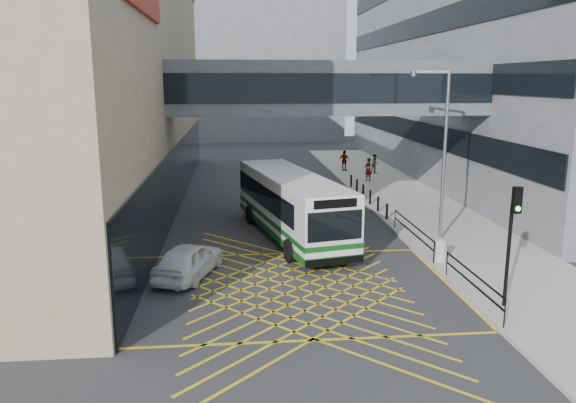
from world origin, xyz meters
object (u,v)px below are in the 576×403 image
object	(u,v)px
car_dark	(270,195)
traffic_light	(512,230)
street_lamp	(441,146)
pedestrian_c	(344,161)
bus	(291,204)
pedestrian_b	(375,164)
litter_bin	(440,250)
car_silver	(328,197)
car_white	(189,260)
pedestrian_a	(368,170)

from	to	relation	value
car_dark	traffic_light	bearing A→B (deg)	131.16
traffic_light	street_lamp	world-z (taller)	street_lamp
traffic_light	pedestrian_c	size ratio (longest dim) A/B	2.43
bus	traffic_light	distance (m)	12.22
street_lamp	pedestrian_b	distance (m)	20.60
traffic_light	bus	bearing A→B (deg)	118.31
pedestrian_c	bus	bearing A→B (deg)	105.95
litter_bin	pedestrian_c	bearing A→B (deg)	88.48
car_silver	car_white	bearing A→B (deg)	59.12
car_silver	pedestrian_a	size ratio (longest dim) A/B	2.60
pedestrian_b	car_dark	bearing A→B (deg)	-148.58
car_white	traffic_light	world-z (taller)	traffic_light
traffic_light	pedestrian_c	xyz separation A→B (m)	(0.19, 30.41, -1.91)
pedestrian_b	pedestrian_c	distance (m)	2.89
pedestrian_c	car_dark	bearing A→B (deg)	94.03
car_dark	litter_bin	distance (m)	14.38
bus	car_dark	xyz separation A→B (m)	(-0.59, 7.67, -1.12)
car_white	pedestrian_b	size ratio (longest dim) A/B	2.85
traffic_light	car_white	bearing A→B (deg)	153.43
car_silver	pedestrian_c	bearing A→B (deg)	-102.62
car_dark	litter_bin	size ratio (longest dim) A/B	4.12
traffic_light	litter_bin	size ratio (longest dim) A/B	4.37
car_silver	bus	bearing A→B (deg)	66.64
car_dark	pedestrian_b	bearing A→B (deg)	-112.52
pedestrian_c	car_white	bearing A→B (deg)	100.40
litter_bin	pedestrian_c	size ratio (longest dim) A/B	0.56
pedestrian_a	litter_bin	bearing A→B (deg)	53.96
car_silver	traffic_light	distance (m)	16.94
car_dark	pedestrian_b	size ratio (longest dim) A/B	2.51
street_lamp	pedestrian_a	xyz separation A→B (m)	(0.51, 16.68, -3.78)
traffic_light	litter_bin	distance (m)	5.68
pedestrian_a	pedestrian_c	size ratio (longest dim) A/B	1.02
car_dark	street_lamp	bearing A→B (deg)	148.65
pedestrian_c	traffic_light	bearing A→B (deg)	124.10
pedestrian_b	pedestrian_c	world-z (taller)	pedestrian_c
litter_bin	pedestrian_a	distance (m)	20.07
car_silver	street_lamp	bearing A→B (deg)	119.93
car_silver	litter_bin	size ratio (longest dim) A/B	4.78
street_lamp	litter_bin	world-z (taller)	street_lamp
traffic_light	pedestrian_c	bearing A→B (deg)	85.28
car_silver	pedestrian_c	world-z (taller)	pedestrian_c
car_white	car_dark	world-z (taller)	car_white
street_lamp	pedestrian_b	xyz separation A→B (m)	(1.93, 20.14, -3.87)
pedestrian_a	pedestrian_b	xyz separation A→B (m)	(1.42, 3.46, -0.09)
car_silver	pedestrian_b	distance (m)	13.65
pedestrian_c	pedestrian_b	bearing A→B (deg)	176.69
car_white	street_lamp	xyz separation A→B (m)	(11.87, 3.87, 4.11)
car_white	traffic_light	size ratio (longest dim) A/B	1.07
pedestrian_b	bus	bearing A→B (deg)	-132.84
traffic_light	street_lamp	bearing A→B (deg)	82.01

